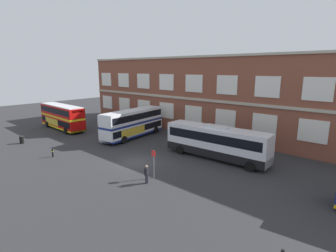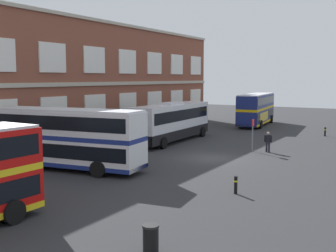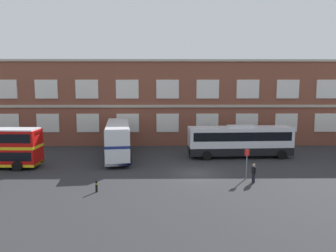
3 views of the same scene
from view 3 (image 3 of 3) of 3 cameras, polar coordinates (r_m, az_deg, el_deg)
The scene contains 7 objects.
ground_plane at distance 33.49m, azimuth 4.55°, elevation -7.44°, with size 120.00×120.00×0.00m, color #2B2B2D.
brick_terminal_building at distance 48.39m, azimuth 3.12°, elevation 4.13°, with size 54.65×8.19×11.84m.
double_decker_middle at distance 38.16m, azimuth -8.80°, elevation -2.35°, with size 3.97×11.24×4.07m.
touring_coach at distance 38.82m, azimuth 12.53°, elevation -2.63°, with size 12.11×3.32×3.80m.
waiting_passenger at distance 29.53m, azimuth 14.84°, elevation -7.86°, with size 0.33×0.64×1.70m.
bus_stand_flag at distance 30.41m, azimuth 13.69°, elevation -6.00°, with size 0.44×0.10×2.70m.
safety_bollard_east at distance 26.91m, azimuth -12.48°, elevation -10.28°, with size 0.19×0.19×0.95m.
Camera 3 is at (-3.01, -30.22, 8.65)m, focal length 34.64 mm.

